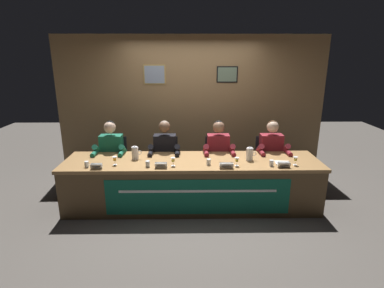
{
  "coord_description": "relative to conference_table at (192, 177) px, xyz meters",
  "views": [
    {
      "loc": [
        -0.06,
        -4.29,
        2.25
      ],
      "look_at": [
        0.0,
        0.0,
        0.98
      ],
      "focal_mm": 28.5,
      "sensor_mm": 36.0,
      "label": 1
    }
  ],
  "objects": [
    {
      "name": "juice_glass_center_right",
      "position": [
        0.63,
        -0.13,
        0.31
      ],
      "size": [
        0.06,
        0.06,
        0.12
      ],
      "color": "white",
      "rests_on": "conference_table"
    },
    {
      "name": "water_pitcher_right_side",
      "position": [
        0.86,
        0.11,
        0.32
      ],
      "size": [
        0.15,
        0.1,
        0.21
      ],
      "color": "silver",
      "rests_on": "conference_table"
    },
    {
      "name": "nameplate_center_right",
      "position": [
        0.47,
        -0.23,
        0.26
      ],
      "size": [
        0.19,
        0.06,
        0.08
      ],
      "color": "white",
      "rests_on": "conference_table"
    },
    {
      "name": "water_pitcher_left_side",
      "position": [
        -0.86,
        0.19,
        0.32
      ],
      "size": [
        0.15,
        0.1,
        0.21
      ],
      "color": "silver",
      "rests_on": "conference_table"
    },
    {
      "name": "juice_glass_center_left",
      "position": [
        -0.27,
        -0.12,
        0.31
      ],
      "size": [
        0.06,
        0.06,
        0.12
      ],
      "color": "white",
      "rests_on": "conference_table"
    },
    {
      "name": "water_cup_center_left",
      "position": [
        -0.63,
        -0.15,
        0.26
      ],
      "size": [
        0.06,
        0.06,
        0.08
      ],
      "color": "silver",
      "rests_on": "conference_table"
    },
    {
      "name": "nameplate_far_right",
      "position": [
        1.28,
        -0.21,
        0.26
      ],
      "size": [
        0.17,
        0.06,
        0.08
      ],
      "color": "white",
      "rests_on": "conference_table"
    },
    {
      "name": "panelist_center_right",
      "position": [
        0.44,
        0.55,
        0.2
      ],
      "size": [
        0.51,
        0.48,
        1.23
      ],
      "color": "black",
      "rests_on": "ground_plane"
    },
    {
      "name": "juice_glass_far_right",
      "position": [
        1.46,
        -0.11,
        0.31
      ],
      "size": [
        0.06,
        0.06,
        0.12
      ],
      "color": "white",
      "rests_on": "conference_table"
    },
    {
      "name": "chair_far_right",
      "position": [
        1.31,
        0.75,
        -0.08
      ],
      "size": [
        0.44,
        0.44,
        0.9
      ],
      "color": "black",
      "rests_on": "ground_plane"
    },
    {
      "name": "panelist_far_right",
      "position": [
        1.31,
        0.55,
        0.2
      ],
      "size": [
        0.51,
        0.48,
        1.23
      ],
      "color": "black",
      "rests_on": "ground_plane"
    },
    {
      "name": "chair_center_right",
      "position": [
        0.44,
        0.75,
        -0.08
      ],
      "size": [
        0.44,
        0.44,
        0.9
      ],
      "color": "black",
      "rests_on": "ground_plane"
    },
    {
      "name": "juice_glass_far_left",
      "position": [
        -1.1,
        -0.07,
        0.31
      ],
      "size": [
        0.06,
        0.06,
        0.12
      ],
      "color": "white",
      "rests_on": "conference_table"
    },
    {
      "name": "panelist_center_left",
      "position": [
        -0.44,
        0.55,
        0.2
      ],
      "size": [
        0.51,
        0.48,
        1.23
      ],
      "color": "black",
      "rests_on": "ground_plane"
    },
    {
      "name": "chair_center_left",
      "position": [
        -0.44,
        0.75,
        -0.08
      ],
      "size": [
        0.44,
        0.44,
        0.9
      ],
      "color": "black",
      "rests_on": "ground_plane"
    },
    {
      "name": "water_cup_far_right",
      "position": [
        1.12,
        -0.14,
        0.26
      ],
      "size": [
        0.06,
        0.06,
        0.08
      ],
      "color": "silver",
      "rests_on": "conference_table"
    },
    {
      "name": "document_stack_far_right",
      "position": [
        1.31,
        -0.03,
        0.23
      ],
      "size": [
        0.22,
        0.17,
        0.01
      ],
      "color": "white",
      "rests_on": "conference_table"
    },
    {
      "name": "nameplate_center_left",
      "position": [
        -0.44,
        -0.2,
        0.26
      ],
      "size": [
        0.17,
        0.06,
        0.08
      ],
      "color": "white",
      "rests_on": "conference_table"
    },
    {
      "name": "panelist_far_left",
      "position": [
        -1.32,
        0.55,
        0.2
      ],
      "size": [
        0.51,
        0.48,
        1.23
      ],
      "color": "black",
      "rests_on": "ground_plane"
    },
    {
      "name": "chair_far_left",
      "position": [
        -1.32,
        0.75,
        -0.08
      ],
      "size": [
        0.44,
        0.44,
        0.9
      ],
      "color": "black",
      "rests_on": "ground_plane"
    },
    {
      "name": "water_cup_far_left",
      "position": [
        -1.48,
        -0.15,
        0.26
      ],
      "size": [
        0.06,
        0.06,
        0.08
      ],
      "color": "silver",
      "rests_on": "conference_table"
    },
    {
      "name": "nameplate_far_left",
      "position": [
        -1.32,
        -0.23,
        0.26
      ],
      "size": [
        0.16,
        0.06,
        0.08
      ],
      "color": "white",
      "rests_on": "conference_table"
    },
    {
      "name": "conference_table",
      "position": [
        0.0,
        0.0,
        0.0
      ],
      "size": [
        3.8,
        0.88,
        0.73
      ],
      "color": "olive",
      "rests_on": "ground_plane"
    },
    {
      "name": "water_cup_center_right",
      "position": [
        0.23,
        -0.08,
        0.26
      ],
      "size": [
        0.06,
        0.06,
        0.08
      ],
      "color": "silver",
      "rests_on": "conference_table"
    },
    {
      "name": "ground_plane",
      "position": [
        -0.0,
        0.12,
        -0.51
      ],
      "size": [
        12.0,
        12.0,
        0.0
      ],
      "primitive_type": "plane",
      "color": "#4C4742"
    },
    {
      "name": "wall_back_panelled",
      "position": [
        -0.0,
        1.59,
        0.79
      ],
      "size": [
        5.0,
        0.14,
        2.6
      ],
      "color": "#937047",
      "rests_on": "ground_plane"
    }
  ]
}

